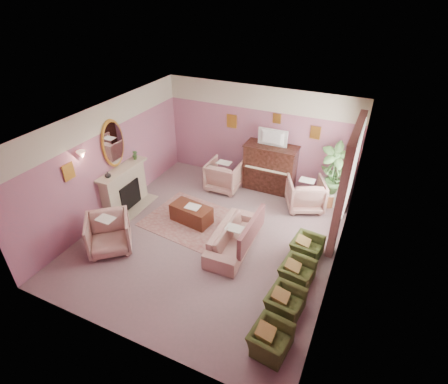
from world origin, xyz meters
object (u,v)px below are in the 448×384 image
at_px(olive_chair_a, 271,337).
at_px(floral_armchair_front, 108,232).
at_px(floral_armchair_left, 224,174).
at_px(side_table, 330,192).
at_px(piano, 270,168).
at_px(olive_chair_b, 285,300).
at_px(coffee_table, 191,214).
at_px(floral_armchair_right, 306,192).
at_px(television, 272,137).
at_px(sofa, 234,234).
at_px(olive_chair_d, 307,245).
at_px(olive_chair_c, 297,270).

bearing_deg(olive_chair_a, floral_armchair_front, 167.95).
bearing_deg(floral_armchair_left, side_table, 9.93).
bearing_deg(side_table, piano, 178.66).
distance_m(olive_chair_a, olive_chair_b, 0.82).
height_order(coffee_table, olive_chair_b, olive_chair_b).
height_order(floral_armchair_right, side_table, floral_armchair_right).
height_order(television, sofa, television).
height_order(floral_armchair_front, olive_chair_d, floral_armchair_front).
bearing_deg(coffee_table, sofa, -18.25).
relative_size(coffee_table, olive_chair_c, 1.46).
bearing_deg(floral_armchair_right, coffee_table, -143.16).
bearing_deg(television, olive_chair_c, -62.13).
height_order(piano, olive_chair_a, piano).
bearing_deg(sofa, side_table, 59.74).
bearing_deg(olive_chair_c, television, 117.87).
height_order(coffee_table, olive_chair_d, olive_chair_d).
distance_m(coffee_table, floral_armchair_left, 1.80).
bearing_deg(olive_chair_c, olive_chair_d, 90.00).
height_order(television, olive_chair_c, television).
relative_size(piano, floral_armchair_right, 1.51).
relative_size(floral_armchair_right, olive_chair_a, 1.35).
bearing_deg(olive_chair_b, floral_armchair_right, 98.22).
height_order(sofa, olive_chair_a, sofa).
bearing_deg(floral_armchair_front, sofa, 26.04).
height_order(coffee_table, floral_armchair_front, floral_armchair_front).
bearing_deg(olive_chair_c, floral_armchair_left, 136.76).
bearing_deg(floral_armchair_right, olive_chair_d, -74.68).
height_order(piano, floral_armchair_front, piano).
distance_m(floral_armchair_front, olive_chair_a, 4.10).
bearing_deg(piano, olive_chair_c, -62.50).
bearing_deg(floral_armchair_left, coffee_table, -92.05).
bearing_deg(side_table, olive_chair_c, -90.99).
xyz_separation_m(coffee_table, floral_armchair_right, (2.38, 1.78, 0.24)).
relative_size(television, floral_armchair_front, 0.86).
bearing_deg(side_table, floral_armchair_right, -137.84).
distance_m(television, coffee_table, 2.92).
xyz_separation_m(piano, olive_chair_a, (1.66, -4.83, -0.35)).
bearing_deg(piano, sofa, -87.45).
relative_size(olive_chair_b, olive_chair_d, 1.00).
bearing_deg(coffee_table, piano, 62.32).
height_order(olive_chair_b, side_table, side_table).
relative_size(olive_chair_a, olive_chair_d, 1.00).
bearing_deg(sofa, olive_chair_d, 14.49).
height_order(sofa, olive_chair_d, sofa).
xyz_separation_m(sofa, side_table, (1.59, 2.73, -0.03)).
bearing_deg(television, piano, 90.00).
relative_size(sofa, olive_chair_a, 2.73).
distance_m(floral_armchair_front, olive_chair_d, 4.32).
distance_m(floral_armchair_front, olive_chair_c, 4.09).
relative_size(television, side_table, 1.14).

